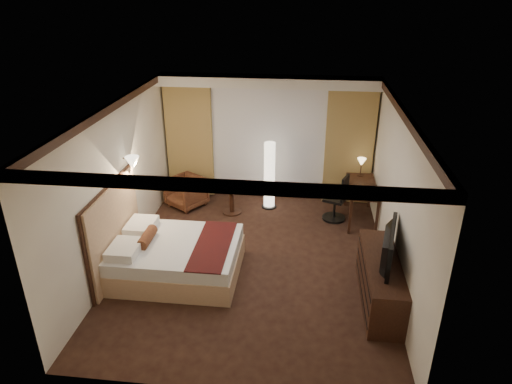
# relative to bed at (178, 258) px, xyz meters

# --- Properties ---
(floor) EXTENTS (4.50, 5.50, 0.01)m
(floor) POSITION_rel_bed_xyz_m (1.19, 0.46, -0.29)
(floor) COLOR black
(floor) RESTS_ON ground
(ceiling) EXTENTS (4.50, 5.50, 0.01)m
(ceiling) POSITION_rel_bed_xyz_m (1.19, 0.46, 2.41)
(ceiling) COLOR white
(ceiling) RESTS_ON back_wall
(back_wall) EXTENTS (4.50, 0.02, 2.70)m
(back_wall) POSITION_rel_bed_xyz_m (1.19, 3.21, 1.06)
(back_wall) COLOR beige
(back_wall) RESTS_ON floor
(left_wall) EXTENTS (0.02, 5.50, 2.70)m
(left_wall) POSITION_rel_bed_xyz_m (-1.06, 0.46, 1.06)
(left_wall) COLOR beige
(left_wall) RESTS_ON floor
(right_wall) EXTENTS (0.02, 5.50, 2.70)m
(right_wall) POSITION_rel_bed_xyz_m (3.44, 0.46, 1.06)
(right_wall) COLOR beige
(right_wall) RESTS_ON floor
(crown_molding) EXTENTS (4.50, 5.50, 0.12)m
(crown_molding) POSITION_rel_bed_xyz_m (1.19, 0.46, 2.35)
(crown_molding) COLOR black
(crown_molding) RESTS_ON ceiling
(soffit) EXTENTS (4.50, 0.50, 0.20)m
(soffit) POSITION_rel_bed_xyz_m (1.19, 2.96, 2.31)
(soffit) COLOR white
(soffit) RESTS_ON ceiling
(curtain_sheer) EXTENTS (2.48, 0.04, 2.45)m
(curtain_sheer) POSITION_rel_bed_xyz_m (1.19, 3.13, 0.96)
(curtain_sheer) COLOR silver
(curtain_sheer) RESTS_ON back_wall
(curtain_left_drape) EXTENTS (1.00, 0.14, 2.45)m
(curtain_left_drape) POSITION_rel_bed_xyz_m (-0.51, 3.07, 0.96)
(curtain_left_drape) COLOR #A07F49
(curtain_left_drape) RESTS_ON back_wall
(curtain_right_drape) EXTENTS (1.00, 0.14, 2.45)m
(curtain_right_drape) POSITION_rel_bed_xyz_m (2.89, 3.07, 0.96)
(curtain_right_drape) COLOR #A07F49
(curtain_right_drape) RESTS_ON back_wall
(wall_sconce) EXTENTS (0.24, 0.24, 0.24)m
(wall_sconce) POSITION_rel_bed_xyz_m (-0.90, 0.78, 1.33)
(wall_sconce) COLOR white
(wall_sconce) RESTS_ON left_wall
(bed) EXTENTS (2.00, 1.56, 0.58)m
(bed) POSITION_rel_bed_xyz_m (0.00, 0.00, 0.00)
(bed) COLOR white
(bed) RESTS_ON floor
(headboard) EXTENTS (0.12, 1.86, 1.50)m
(headboard) POSITION_rel_bed_xyz_m (-1.01, -0.00, 0.46)
(headboard) COLOR tan
(headboard) RESTS_ON floor
(armchair) EXTENTS (0.93, 0.92, 0.71)m
(armchair) POSITION_rel_bed_xyz_m (-0.49, 2.46, 0.06)
(armchair) COLOR #481F15
(armchair) RESTS_ON floor
(side_table) EXTENTS (0.53, 0.53, 0.59)m
(side_table) POSITION_rel_bed_xyz_m (0.53, 2.26, 0.00)
(side_table) COLOR black
(side_table) RESTS_ON floor
(floor_lamp) EXTENTS (0.31, 0.31, 1.46)m
(floor_lamp) POSITION_rel_bed_xyz_m (1.27, 2.61, 0.44)
(floor_lamp) COLOR white
(floor_lamp) RESTS_ON floor
(desk) EXTENTS (0.55, 1.31, 0.75)m
(desk) POSITION_rel_bed_xyz_m (3.14, 2.27, 0.08)
(desk) COLOR black
(desk) RESTS_ON floor
(desk_lamp) EXTENTS (0.18, 0.18, 0.34)m
(desk_lamp) POSITION_rel_bed_xyz_m (3.14, 2.77, 0.63)
(desk_lamp) COLOR #FFD899
(desk_lamp) RESTS_ON desk
(office_chair) EXTENTS (0.61, 0.61, 0.97)m
(office_chair) POSITION_rel_bed_xyz_m (2.63, 2.22, 0.20)
(office_chair) COLOR black
(office_chair) RESTS_ON floor
(dresser) EXTENTS (0.50, 1.81, 0.70)m
(dresser) POSITION_rel_bed_xyz_m (3.19, -0.34, 0.06)
(dresser) COLOR black
(dresser) RESTS_ON floor
(television) EXTENTS (0.86, 1.23, 0.15)m
(television) POSITION_rel_bed_xyz_m (3.16, -0.34, 0.73)
(television) COLOR black
(television) RESTS_ON dresser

